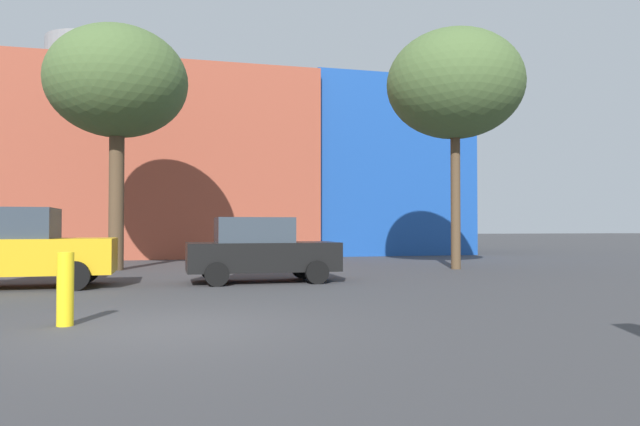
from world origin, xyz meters
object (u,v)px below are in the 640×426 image
bare_tree_2 (455,85)px  bollard_yellow_0 (65,289)px  parked_car_1 (14,248)px  bare_tree_0 (117,83)px  parked_car_2 (260,250)px

bare_tree_2 → bollard_yellow_0: bare_tree_2 is taller
parked_car_1 → bare_tree_0: bearing=71.1°
parked_car_1 → bollard_yellow_0: 6.43m
parked_car_1 → parked_car_2: size_ratio=1.12×
parked_car_1 → bare_tree_0: size_ratio=0.54×
parked_car_1 → bare_tree_2: bare_tree_2 is taller
parked_car_2 → bare_tree_2: bare_tree_2 is taller
parked_car_1 → parked_car_2: 5.91m
parked_car_2 → bollard_yellow_0: size_ratio=3.62×
bare_tree_0 → bollard_yellow_0: bare_tree_0 is taller
parked_car_1 → bare_tree_2: (13.17, 3.05, 5.43)m
bare_tree_2 → bare_tree_0: bearing=168.0°
bare_tree_2 → bollard_yellow_0: size_ratio=7.65×
bare_tree_0 → bollard_yellow_0: (0.20, -11.54, -5.76)m
bare_tree_2 → bollard_yellow_0: 15.51m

